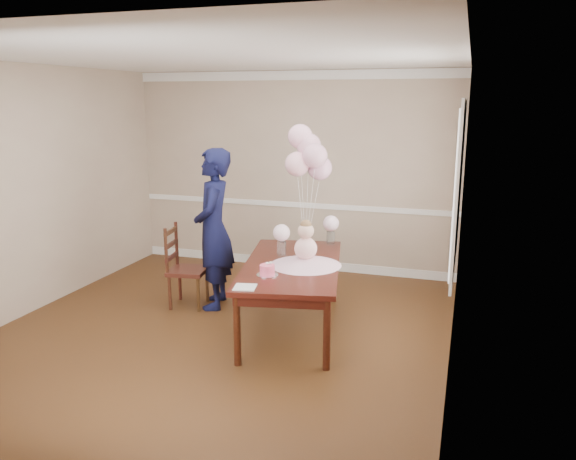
% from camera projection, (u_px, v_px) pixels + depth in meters
% --- Properties ---
extents(floor, '(4.50, 5.00, 0.00)m').
position_uv_depth(floor, '(218.00, 335.00, 5.67)').
color(floor, '#371E0D').
rests_on(floor, ground).
extents(ceiling, '(4.50, 5.00, 0.02)m').
position_uv_depth(ceiling, '(209.00, 56.00, 5.06)').
color(ceiling, white).
rests_on(ceiling, wall_back).
extents(wall_back, '(4.50, 0.02, 2.70)m').
position_uv_depth(wall_back, '(292.00, 172.00, 7.68)').
color(wall_back, tan).
rests_on(wall_back, floor).
extents(wall_front, '(4.50, 0.02, 2.70)m').
position_uv_depth(wall_front, '(15.00, 282.00, 3.05)').
color(wall_front, tan).
rests_on(wall_front, floor).
extents(wall_left, '(0.02, 5.00, 2.70)m').
position_uv_depth(wall_left, '(23.00, 192.00, 6.04)').
color(wall_left, tan).
rests_on(wall_left, floor).
extents(wall_right, '(0.02, 5.00, 2.70)m').
position_uv_depth(wall_right, '(458.00, 218.00, 4.69)').
color(wall_right, tan).
rests_on(wall_right, floor).
extents(chair_rail_trim, '(4.50, 0.02, 0.07)m').
position_uv_depth(chair_rail_trim, '(292.00, 205.00, 7.77)').
color(chair_rail_trim, white).
rests_on(chair_rail_trim, wall_back).
extents(crown_molding, '(4.50, 0.02, 0.12)m').
position_uv_depth(crown_molding, '(292.00, 75.00, 7.38)').
color(crown_molding, white).
rests_on(crown_molding, wall_back).
extents(baseboard_trim, '(4.50, 0.02, 0.12)m').
position_uv_depth(baseboard_trim, '(292.00, 263.00, 7.96)').
color(baseboard_trim, white).
rests_on(baseboard_trim, floor).
extents(window_frame, '(0.02, 1.66, 1.56)m').
position_uv_depth(window_frame, '(459.00, 186.00, 5.11)').
color(window_frame, silver).
rests_on(window_frame, wall_right).
extents(window_blinds, '(0.01, 1.50, 1.40)m').
position_uv_depth(window_blinds, '(457.00, 186.00, 5.12)').
color(window_blinds, silver).
rests_on(window_blinds, wall_right).
extents(dining_table_top, '(1.30, 2.04, 0.05)m').
position_uv_depth(dining_table_top, '(292.00, 265.00, 5.67)').
color(dining_table_top, black).
rests_on(dining_table_top, table_leg_fl).
extents(table_apron, '(1.19, 1.92, 0.09)m').
position_uv_depth(table_apron, '(292.00, 272.00, 5.68)').
color(table_apron, black).
rests_on(table_apron, table_leg_fl).
extents(table_leg_fl, '(0.08, 0.08, 0.66)m').
position_uv_depth(table_leg_fl, '(237.00, 330.00, 4.95)').
color(table_leg_fl, black).
rests_on(table_leg_fl, floor).
extents(table_leg_fr, '(0.08, 0.08, 0.66)m').
position_uv_depth(table_leg_fr, '(327.00, 335.00, 4.86)').
color(table_leg_fr, black).
rests_on(table_leg_fr, floor).
extents(table_leg_bl, '(0.08, 0.08, 0.66)m').
position_uv_depth(table_leg_bl, '(266.00, 272.00, 6.63)').
color(table_leg_bl, black).
rests_on(table_leg_bl, floor).
extents(table_leg_br, '(0.08, 0.08, 0.66)m').
position_uv_depth(table_leg_br, '(333.00, 274.00, 6.54)').
color(table_leg_br, black).
rests_on(table_leg_br, floor).
extents(baby_skirt, '(0.85, 0.85, 0.09)m').
position_uv_depth(baby_skirt, '(306.00, 260.00, 5.59)').
color(baby_skirt, '#DAA1B6').
rests_on(baby_skirt, dining_table_top).
extents(baby_torso, '(0.23, 0.23, 0.23)m').
position_uv_depth(baby_torso, '(306.00, 249.00, 5.56)').
color(baby_torso, pink).
rests_on(baby_torso, baby_skirt).
extents(baby_head, '(0.16, 0.16, 0.16)m').
position_uv_depth(baby_head, '(306.00, 231.00, 5.52)').
color(baby_head, beige).
rests_on(baby_head, baby_torso).
extents(baby_hair, '(0.11, 0.11, 0.11)m').
position_uv_depth(baby_hair, '(306.00, 225.00, 5.51)').
color(baby_hair, brown).
rests_on(baby_hair, baby_head).
extents(cake_platter, '(0.24, 0.24, 0.01)m').
position_uv_depth(cake_platter, '(267.00, 275.00, 5.27)').
color(cake_platter, silver).
rests_on(cake_platter, dining_table_top).
extents(birthday_cake, '(0.17, 0.17, 0.09)m').
position_uv_depth(birthday_cake, '(267.00, 270.00, 5.26)').
color(birthday_cake, '#F74E74').
rests_on(birthday_cake, cake_platter).
extents(cake_flower_a, '(0.03, 0.03, 0.03)m').
position_uv_depth(cake_flower_a, '(267.00, 263.00, 5.24)').
color(cake_flower_a, white).
rests_on(cake_flower_a, birthday_cake).
extents(cake_flower_b, '(0.03, 0.03, 0.03)m').
position_uv_depth(cake_flower_b, '(270.00, 263.00, 5.26)').
color(cake_flower_b, silver).
rests_on(cake_flower_b, birthday_cake).
extents(rose_vase_near, '(0.11, 0.11, 0.15)m').
position_uv_depth(rose_vase_near, '(282.00, 248.00, 5.93)').
color(rose_vase_near, white).
rests_on(rose_vase_near, dining_table_top).
extents(roses_near, '(0.18, 0.18, 0.18)m').
position_uv_depth(roses_near, '(281.00, 233.00, 5.89)').
color(roses_near, white).
rests_on(roses_near, rose_vase_near).
extents(rose_vase_far, '(0.11, 0.11, 0.15)m').
position_uv_depth(rose_vase_far, '(331.00, 238.00, 6.38)').
color(rose_vase_far, silver).
rests_on(rose_vase_far, dining_table_top).
extents(roses_far, '(0.18, 0.18, 0.18)m').
position_uv_depth(roses_far, '(331.00, 223.00, 6.34)').
color(roses_far, white).
rests_on(roses_far, rose_vase_far).
extents(napkin, '(0.22, 0.22, 0.01)m').
position_uv_depth(napkin, '(245.00, 287.00, 4.92)').
color(napkin, silver).
rests_on(napkin, dining_table_top).
extents(balloon_weight, '(0.04, 0.04, 0.02)m').
position_uv_depth(balloon_weight, '(306.00, 249.00, 6.15)').
color(balloon_weight, silver).
rests_on(balloon_weight, dining_table_top).
extents(balloon_a, '(0.26, 0.26, 0.26)m').
position_uv_depth(balloon_a, '(297.00, 164.00, 5.95)').
color(balloon_a, '#FBB1C0').
rests_on(balloon_a, balloon_ribbon_a).
extents(balloon_b, '(0.26, 0.26, 0.26)m').
position_uv_depth(balloon_b, '(315.00, 156.00, 5.86)').
color(balloon_b, '#E7A4BF').
rests_on(balloon_b, balloon_ribbon_b).
extents(balloon_c, '(0.26, 0.26, 0.26)m').
position_uv_depth(balloon_c, '(309.00, 146.00, 5.99)').
color(balloon_c, '#F0AAC3').
rests_on(balloon_c, balloon_ribbon_c).
extents(balloon_d, '(0.26, 0.26, 0.26)m').
position_uv_depth(balloon_d, '(300.00, 136.00, 5.99)').
color(balloon_d, '#FFB4CE').
rests_on(balloon_d, balloon_ribbon_d).
extents(balloon_e, '(0.26, 0.26, 0.26)m').
position_uv_depth(balloon_e, '(320.00, 168.00, 6.01)').
color(balloon_e, '#E3A1C2').
rests_on(balloon_e, balloon_ribbon_e).
extents(balloon_ribbon_a, '(0.09, 0.02, 0.79)m').
position_uv_depth(balloon_ribbon_a, '(301.00, 214.00, 6.07)').
color(balloon_ribbon_a, white).
rests_on(balloon_ribbon_a, balloon_weight).
extents(balloon_ribbon_b, '(0.10, 0.03, 0.88)m').
position_uv_depth(balloon_ribbon_b, '(310.00, 210.00, 6.02)').
color(balloon_ribbon_b, white).
rests_on(balloon_ribbon_b, balloon_weight).
extents(balloon_ribbon_c, '(0.00, 0.09, 0.98)m').
position_uv_depth(balloon_ribbon_c, '(307.00, 205.00, 6.08)').
color(balloon_ribbon_c, silver).
rests_on(balloon_ribbon_c, balloon_weight).
extents(balloon_ribbon_d, '(0.10, 0.08, 1.07)m').
position_uv_depth(balloon_ribbon_d, '(303.00, 200.00, 6.09)').
color(balloon_ribbon_d, white).
rests_on(balloon_ribbon_d, balloon_weight).
extents(balloon_ribbon_e, '(0.12, 0.09, 0.73)m').
position_uv_depth(balloon_ribbon_e, '(313.00, 215.00, 6.10)').
color(balloon_ribbon_e, white).
rests_on(balloon_ribbon_e, balloon_weight).
extents(dining_chair_seat, '(0.47, 0.47, 0.05)m').
position_uv_depth(dining_chair_seat, '(188.00, 271.00, 6.39)').
color(dining_chair_seat, '#39150F').
rests_on(dining_chair_seat, chair_leg_fl).
extents(chair_leg_fl, '(0.04, 0.04, 0.40)m').
position_uv_depth(chair_leg_fl, '(170.00, 293.00, 6.30)').
color(chair_leg_fl, '#36170E').
rests_on(chair_leg_fl, floor).
extents(chair_leg_fr, '(0.04, 0.04, 0.40)m').
position_uv_depth(chair_leg_fr, '(198.00, 294.00, 6.25)').
color(chair_leg_fr, '#341E0E').
rests_on(chair_leg_fr, floor).
extents(chair_leg_bl, '(0.04, 0.04, 0.40)m').
position_uv_depth(chair_leg_bl, '(180.00, 284.00, 6.62)').
color(chair_leg_bl, '#3D1710').
rests_on(chair_leg_bl, floor).
extents(chair_leg_br, '(0.04, 0.04, 0.40)m').
position_uv_depth(chair_leg_br, '(207.00, 285.00, 6.57)').
color(chair_leg_br, '#39200F').
rests_on(chair_leg_br, floor).
extents(chair_back_post_l, '(0.04, 0.04, 0.52)m').
position_uv_depth(chair_back_post_l, '(166.00, 251.00, 6.19)').
color(chair_back_post_l, '#33170D').
rests_on(chair_back_post_l, dining_chair_seat).
extents(chair_back_post_r, '(0.04, 0.04, 0.52)m').
position_uv_depth(chair_back_post_r, '(176.00, 244.00, 6.51)').
color(chair_back_post_r, '#35140E').
rests_on(chair_back_post_r, dining_chair_seat).
extents(chair_slat_low, '(0.09, 0.37, 0.05)m').
position_uv_depth(chair_slat_low, '(172.00, 257.00, 6.38)').
color(chair_slat_low, '#35120E').
rests_on(chair_slat_low, dining_chair_seat).
extents(chair_slat_mid, '(0.09, 0.37, 0.05)m').
position_uv_depth(chair_slat_mid, '(171.00, 244.00, 6.35)').
color(chair_slat_mid, black).
rests_on(chair_slat_mid, dining_chair_seat).
extents(chair_slat_top, '(0.09, 0.37, 0.05)m').
position_uv_depth(chair_slat_top, '(171.00, 231.00, 6.31)').
color(chair_slat_top, '#3C1F10').
rests_on(chair_slat_top, dining_chair_seat).
extents(woman, '(0.61, 0.76, 1.81)m').
position_uv_depth(woman, '(214.00, 229.00, 6.28)').
color(woman, black).
rests_on(woman, floor).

